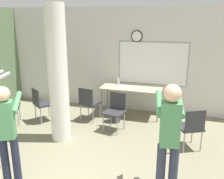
# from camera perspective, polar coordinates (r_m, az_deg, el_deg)

# --- Properties ---
(wall_back) EXTENTS (8.00, 0.15, 2.80)m
(wall_back) POSITION_cam_1_polar(r_m,az_deg,el_deg) (6.90, 3.46, 6.76)
(wall_back) COLOR silver
(wall_back) RESTS_ON ground_plane
(support_pillar) EXTENTS (0.40, 0.40, 2.80)m
(support_pillar) POSITION_cam_1_polar(r_m,az_deg,el_deg) (5.15, -12.25, 3.15)
(support_pillar) COLOR silver
(support_pillar) RESTS_ON ground_plane
(folding_table) EXTENTS (1.58, 0.62, 0.77)m
(folding_table) POSITION_cam_1_polar(r_m,az_deg,el_deg) (6.51, 4.43, -0.07)
(folding_table) COLOR tan
(folding_table) RESTS_ON ground_plane
(bottle_on_table) EXTENTS (0.07, 0.07, 0.24)m
(bottle_on_table) POSITION_cam_1_polar(r_m,az_deg,el_deg) (6.70, 1.46, 1.77)
(bottle_on_table) COLOR silver
(bottle_on_table) RESTS_ON folding_table
(waste_bin) EXTENTS (0.27, 0.27, 0.39)m
(waste_bin) POSITION_cam_1_polar(r_m,az_deg,el_deg) (6.26, 0.60, -5.73)
(waste_bin) COLOR #38383D
(waste_bin) RESTS_ON ground_plane
(chair_by_left_wall) EXTENTS (0.60, 0.60, 0.87)m
(chair_by_left_wall) POSITION_cam_1_polar(r_m,az_deg,el_deg) (6.53, -22.94, -3.13)
(chair_by_left_wall) COLOR #2D2D33
(chair_by_left_wall) RESTS_ON ground_plane
(chair_near_pillar) EXTENTS (0.62, 0.62, 0.87)m
(chair_near_pillar) POSITION_cam_1_polar(r_m,az_deg,el_deg) (6.42, -15.84, -2.76)
(chair_near_pillar) COLOR #2D2D33
(chair_near_pillar) RESTS_ON ground_plane
(chair_table_front) EXTENTS (0.52, 0.52, 0.87)m
(chair_table_front) POSITION_cam_1_polar(r_m,az_deg,el_deg) (5.73, 0.76, -4.45)
(chair_table_front) COLOR #2D2D33
(chair_table_front) RESTS_ON ground_plane
(chair_mid_room) EXTENTS (0.59, 0.59, 0.87)m
(chair_mid_room) POSITION_cam_1_polar(r_m,az_deg,el_deg) (5.11, 17.65, -7.90)
(chair_mid_room) COLOR #2D2D33
(chair_mid_room) RESTS_ON ground_plane
(chair_table_left) EXTENTS (0.51, 0.51, 0.87)m
(chair_table_left) POSITION_cam_1_polar(r_m,az_deg,el_deg) (6.26, -5.34, -2.67)
(chair_table_left) COLOR #2D2D33
(chair_table_left) RESTS_ON ground_plane
(person_playing_side) EXTENTS (0.46, 0.66, 1.72)m
(person_playing_side) POSITION_cam_1_polar(r_m,az_deg,el_deg) (3.49, 12.93, -10.00)
(person_playing_side) COLOR #2D3347
(person_playing_side) RESTS_ON ground_plane
(person_playing_front) EXTENTS (0.53, 0.64, 1.60)m
(person_playing_front) POSITION_cam_1_polar(r_m,az_deg,el_deg) (4.05, -22.85, -8.28)
(person_playing_front) COLOR #1E2338
(person_playing_front) RESTS_ON ground_plane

